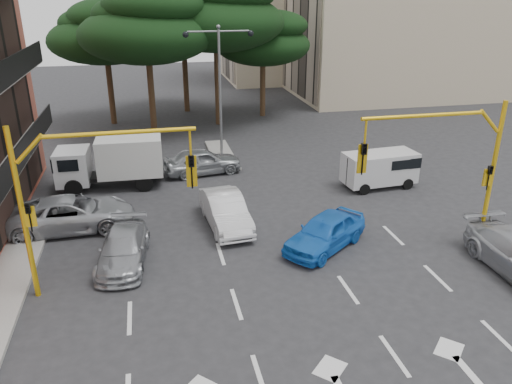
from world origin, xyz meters
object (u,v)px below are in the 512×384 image
signal_mast_left (78,187)px  car_silver_wagon (123,249)px  street_lamp_center (219,69)px  car_white_hatch (225,211)px  signal_mast_right (454,158)px  box_truck_a (111,162)px  van_white (379,170)px  car_silver_cross_a (71,214)px  car_silver_cross_b (202,161)px  car_blue_compact (325,232)px

signal_mast_left → car_silver_wagon: 3.81m
street_lamp_center → car_white_hatch: 11.13m
signal_mast_right → box_truck_a: size_ratio=1.09×
street_lamp_center → car_white_hatch: street_lamp_center is taller
signal_mast_left → van_white: bearing=26.2°
car_silver_wagon → van_white: (13.09, 5.34, 0.34)m
signal_mast_right → car_silver_cross_a: bearing=160.9°
signal_mast_left → box_truck_a: size_ratio=1.09×
car_silver_cross_a → signal_mast_right: bearing=-111.2°
street_lamp_center → car_silver_cross_a: (-8.00, -8.87, -4.68)m
van_white → box_truck_a: 14.17m
car_silver_cross_a → box_truck_a: size_ratio=0.97×
car_silver_cross_b → van_white: size_ratio=1.15×
street_lamp_center → box_truck_a: size_ratio=1.41×
car_white_hatch → car_silver_cross_a: 6.72m
street_lamp_center → box_truck_a: 8.61m
car_white_hatch → van_white: 9.24m
car_white_hatch → car_silver_cross_a: car_silver_cross_a is taller
car_silver_cross_b → signal_mast_right: bearing=-150.9°
car_blue_compact → box_truck_a: 12.48m
street_lamp_center → car_white_hatch: size_ratio=1.75×
car_white_hatch → car_silver_cross_a: bearing=165.7°
car_blue_compact → car_silver_cross_b: 10.59m
van_white → signal_mast_left: bearing=-68.4°
car_silver_wagon → car_silver_cross_a: bearing=129.7°
signal_mast_right → car_white_hatch: 9.64m
car_white_hatch → box_truck_a: (-5.09, 6.04, 0.62)m
car_white_hatch → car_silver_cross_b: (-0.19, 7.00, 0.01)m
street_lamp_center → van_white: bearing=-43.7°
signal_mast_left → car_silver_wagon: bearing=56.6°
van_white → signal_mast_right: bearing=-9.2°
signal_mast_left → van_white: signal_mast_left is taller
signal_mast_right → street_lamp_center: (-6.80, 14.01, 1.54)m
car_silver_wagon → box_truck_a: size_ratio=0.77×
car_white_hatch → box_truck_a: bearing=125.5°
street_lamp_center → car_silver_wagon: bearing=-114.8°
signal_mast_right → street_lamp_center: size_ratio=0.77×
signal_mast_right → van_white: (0.56, 6.98, -2.93)m
car_silver_wagon → box_truck_a: box_truck_a is taller
van_white → box_truck_a: (-13.83, 3.06, 0.40)m
signal_mast_right → box_truck_a: (-13.27, 10.04, -2.53)m
car_blue_compact → car_silver_cross_a: 11.00m
signal_mast_right → signal_mast_left: size_ratio=1.00×
car_blue_compact → car_silver_cross_b: (-3.81, 9.89, 0.03)m
car_white_hatch → van_white: size_ratio=1.16×
signal_mast_left → street_lamp_center: bearing=64.1°
car_blue_compact → van_white: (5.13, 5.86, 0.24)m
signal_mast_right → car_silver_cross_a: size_ratio=1.12×
street_lamp_center → car_blue_compact: 13.90m
car_silver_cross_b → car_white_hatch: bearing=173.4°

